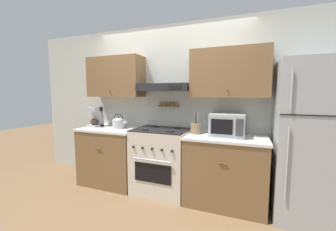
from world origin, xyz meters
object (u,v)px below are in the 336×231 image
tea_kettle (119,123)px  utensil_crock (195,128)px  coffee_maker (96,117)px  microwave (227,125)px  stove_range (162,160)px  refrigerator (312,142)px

tea_kettle → utensil_crock: bearing=0.0°
tea_kettle → coffee_maker: size_ratio=0.77×
coffee_maker → microwave: bearing=-0.3°
stove_range → utensil_crock: 0.72m
coffee_maker → microwave: size_ratio=0.75×
stove_range → utensil_crock: (0.51, 0.02, 0.51)m
tea_kettle → refrigerator: bearing=-0.9°
refrigerator → utensil_crock: bearing=178.3°
stove_range → microwave: (0.94, 0.04, 0.59)m
coffee_maker → refrigerator: bearing=-1.3°
stove_range → refrigerator: refrigerator is taller
stove_range → coffee_maker: coffee_maker is taller
tea_kettle → coffee_maker: coffee_maker is taller
stove_range → microwave: 1.10m
microwave → refrigerator: bearing=-3.6°
tea_kettle → microwave: (1.70, 0.02, 0.06)m
refrigerator → coffee_maker: size_ratio=5.64×
stove_range → tea_kettle: bearing=178.4°
stove_range → coffee_maker: bearing=177.6°
stove_range → refrigerator: (1.88, -0.02, 0.45)m
stove_range → refrigerator: 1.93m
coffee_maker → utensil_crock: size_ratio=1.10×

